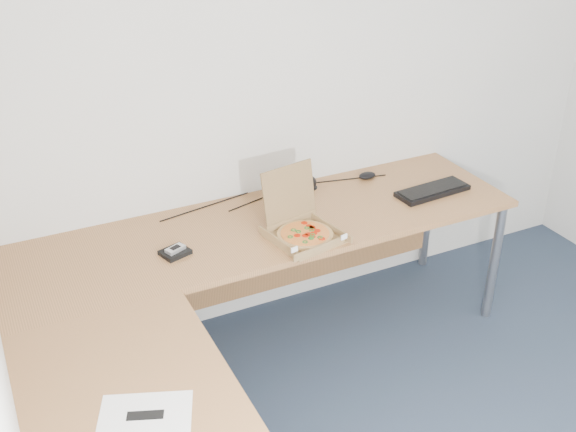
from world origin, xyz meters
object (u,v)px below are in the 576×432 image
wallet (175,252)px  keyboard (432,191)px  desk (240,292)px  pizza_box (303,231)px  drinking_glass (281,189)px

wallet → keyboard: bearing=-17.4°
keyboard → desk: bearing=-168.1°
pizza_box → keyboard: (0.82, 0.11, -0.02)m
desk → wallet: size_ratio=20.82×
keyboard → wallet: bearing=175.8°
pizza_box → keyboard: size_ratio=0.84×
pizza_box → keyboard: pizza_box is taller
desk → drinking_glass: (0.49, 0.63, 0.09)m
drinking_glass → pizza_box: bearing=-100.6°
drinking_glass → wallet: size_ratio=0.98×
wallet → pizza_box: bearing=-28.5°
desk → wallet: wallet is taller
desk → pizza_box: (0.42, 0.24, 0.06)m
pizza_box → keyboard: 0.82m
keyboard → drinking_glass: bearing=155.4°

